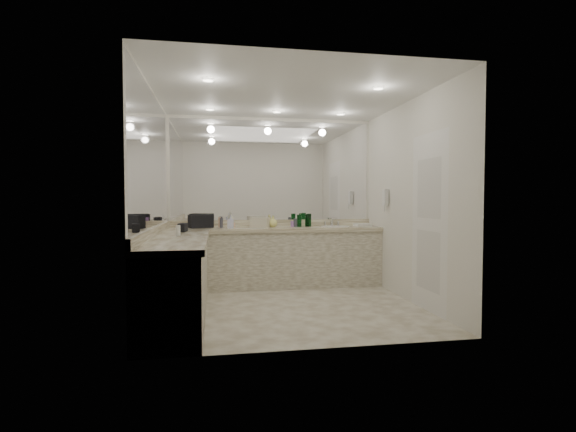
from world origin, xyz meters
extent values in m
plane|color=beige|center=(0.00, 0.00, 0.00)|extent=(3.20, 3.20, 0.00)
plane|color=white|center=(0.00, 0.00, 2.60)|extent=(3.20, 3.20, 0.00)
cube|color=silver|center=(0.00, 1.50, 1.30)|extent=(3.20, 0.02, 2.60)
cube|color=silver|center=(-1.60, 0.00, 1.30)|extent=(0.02, 3.00, 2.60)
cube|color=silver|center=(1.60, 0.00, 1.30)|extent=(0.02, 3.00, 2.60)
cube|color=silver|center=(0.00, 1.20, 0.42)|extent=(3.20, 0.60, 0.84)
cube|color=beige|center=(0.00, 1.19, 0.87)|extent=(3.20, 0.64, 0.06)
cube|color=silver|center=(-1.30, -0.30, 0.42)|extent=(0.60, 2.40, 0.84)
cube|color=beige|center=(-1.29, -0.30, 0.87)|extent=(0.64, 2.42, 0.06)
cube|color=beige|center=(0.00, 1.48, 0.95)|extent=(3.20, 0.04, 0.10)
cube|color=beige|center=(-1.58, 0.00, 0.95)|extent=(0.04, 3.00, 0.10)
cube|color=white|center=(0.00, 1.49, 1.77)|extent=(3.12, 0.01, 1.55)
cube|color=white|center=(-1.59, 0.00, 1.77)|extent=(0.01, 2.92, 1.55)
cylinder|color=white|center=(0.95, 1.20, 0.90)|extent=(0.44, 0.44, 0.03)
cube|color=silver|center=(0.95, 1.41, 0.97)|extent=(0.24, 0.16, 0.14)
cube|color=white|center=(1.56, 0.70, 1.35)|extent=(0.06, 0.10, 0.24)
cube|color=white|center=(1.59, -0.50, 1.05)|extent=(0.02, 0.82, 2.10)
cube|color=black|center=(-1.10, 1.23, 1.00)|extent=(0.38, 0.31, 0.19)
cube|color=black|center=(-1.30, 0.48, 0.95)|extent=(0.12, 0.21, 0.11)
cube|color=beige|center=(-0.23, 1.22, 0.98)|extent=(0.31, 0.26, 0.15)
cube|color=white|center=(1.40, 1.23, 0.92)|extent=(0.28, 0.21, 0.04)
cylinder|color=white|center=(-1.30, -0.18, 0.96)|extent=(0.05, 0.05, 0.12)
imported|color=beige|center=(-0.65, 1.23, 1.01)|extent=(0.10, 0.10, 0.22)
imported|color=silver|center=(-0.67, 1.11, 1.00)|extent=(0.10, 0.10, 0.20)
imported|color=#E3E07A|center=(-0.02, 1.26, 0.99)|extent=(0.14, 0.14, 0.17)
cylinder|color=#094917|center=(0.39, 1.24, 0.99)|extent=(0.07, 0.07, 0.19)
cylinder|color=#094917|center=(0.55, 1.29, 1.00)|extent=(0.07, 0.07, 0.20)
cylinder|color=#094917|center=(0.51, 1.25, 1.00)|extent=(0.07, 0.07, 0.19)
cylinder|color=#9966B2|center=(0.28, 1.25, 0.94)|extent=(0.05, 0.05, 0.09)
cylinder|color=#E0B28C|center=(-0.82, 1.25, 0.97)|extent=(0.05, 0.05, 0.14)
cylinder|color=#3F3F4C|center=(-0.80, 1.22, 0.97)|extent=(0.05, 0.05, 0.14)
cylinder|color=#E0B28C|center=(-0.62, 1.14, 0.94)|extent=(0.05, 0.05, 0.08)
cylinder|color=silver|center=(-0.25, 1.28, 0.94)|extent=(0.06, 0.06, 0.09)
cylinder|color=#3F3F4C|center=(0.33, 1.24, 0.96)|extent=(0.06, 0.06, 0.13)
cylinder|color=#E57F66|center=(-0.68, 1.22, 0.95)|extent=(0.06, 0.06, 0.09)
cylinder|color=#9966B2|center=(-1.24, 1.27, 0.97)|extent=(0.07, 0.07, 0.15)
camera|label=1|loc=(-0.88, -5.03, 1.32)|focal=26.00mm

